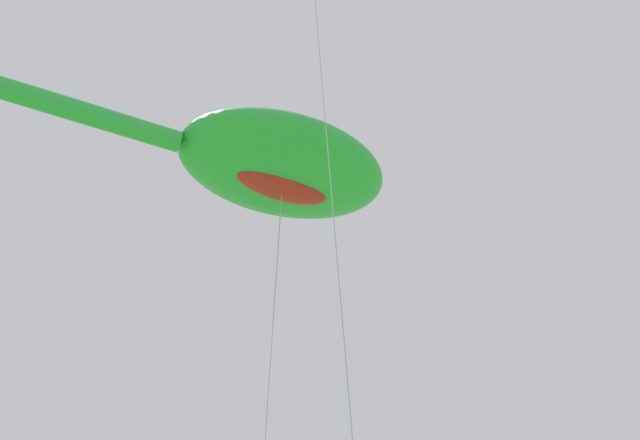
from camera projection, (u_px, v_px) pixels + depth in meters
big_show_kite at (272, 165)px, 21.16m from camera, size 13.21×5.19×15.52m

